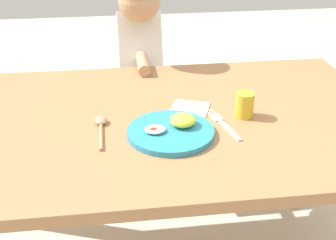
{
  "coord_description": "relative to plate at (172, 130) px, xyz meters",
  "views": [
    {
      "loc": [
        -0.21,
        -1.33,
        1.4
      ],
      "look_at": [
        -0.05,
        -0.06,
        0.73
      ],
      "focal_mm": 48.35,
      "sensor_mm": 36.0,
      "label": 1
    }
  ],
  "objects": [
    {
      "name": "napkin",
      "position": [
        0.08,
        0.15,
        -0.01
      ],
      "size": [
        0.17,
        0.19,
        0.0
      ],
      "primitive_type": "cube",
      "rotation": [
        0.0,
        0.0,
        -0.35
      ],
      "color": "white",
      "rests_on": "dining_table"
    },
    {
      "name": "dining_table",
      "position": [
        0.04,
        0.12,
        -0.12
      ],
      "size": [
        1.43,
        0.94,
        0.71
      ],
      "color": "#A06F46",
      "rests_on": "ground_plane"
    },
    {
      "name": "person",
      "position": [
        -0.04,
        0.73,
        -0.15
      ],
      "size": [
        0.21,
        0.38,
        1.06
      ],
      "rotation": [
        0.0,
        0.0,
        3.14
      ],
      "color": "#4D406C",
      "rests_on": "ground_plane"
    },
    {
      "name": "spoon",
      "position": [
        -0.22,
        0.07,
        -0.0
      ],
      "size": [
        0.04,
        0.2,
        0.02
      ],
      "rotation": [
        0.0,
        0.0,
        1.58
      ],
      "color": "tan",
      "rests_on": "dining_table"
    },
    {
      "name": "drinking_cup",
      "position": [
        0.26,
        0.09,
        0.03
      ],
      "size": [
        0.06,
        0.06,
        0.08
      ],
      "primitive_type": "cylinder",
      "color": "gold",
      "rests_on": "dining_table"
    },
    {
      "name": "plate",
      "position": [
        0.0,
        0.0,
        0.0
      ],
      "size": [
        0.27,
        0.27,
        0.06
      ],
      "color": "teal",
      "rests_on": "dining_table"
    },
    {
      "name": "fork",
      "position": [
        0.17,
        0.04,
        -0.01
      ],
      "size": [
        0.07,
        0.22,
        0.01
      ],
      "rotation": [
        0.0,
        0.0,
        1.8
      ],
      "color": "silver",
      "rests_on": "dining_table"
    }
  ]
}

